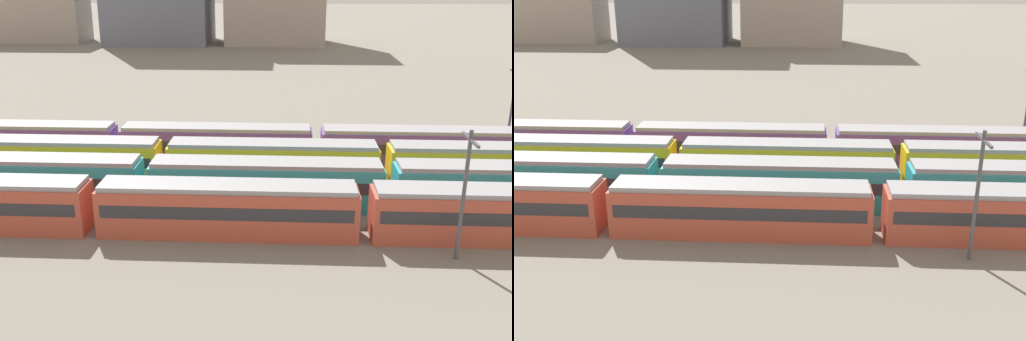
{
  "view_description": "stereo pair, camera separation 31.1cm",
  "coord_description": "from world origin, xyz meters",
  "views": [
    {
      "loc": [
        21.7,
        -36.94,
        17.53
      ],
      "look_at": [
        19.3,
        7.8,
        2.04
      ],
      "focal_mm": 40.52,
      "sensor_mm": 36.0,
      "label": 1
    },
    {
      "loc": [
        22.01,
        -36.92,
        17.53
      ],
      "look_at": [
        19.3,
        7.8,
        2.04
      ],
      "focal_mm": 40.52,
      "sensor_mm": 36.0,
      "label": 2
    }
  ],
  "objects": [
    {
      "name": "catenary_pole_0",
      "position": [
        32.79,
        -3.0,
        4.81
      ],
      "size": [
        0.24,
        3.2,
        8.58
      ],
      "color": "#4C4C51",
      "rests_on": "ground_plane"
    },
    {
      "name": "ground_plane",
      "position": [
        0.0,
        7.8,
        0.0
      ],
      "size": [
        600.0,
        600.0,
        0.0
      ],
      "primitive_type": "plane",
      "color": "slate"
    },
    {
      "name": "train_track_2",
      "position": [
        30.04,
        10.4,
        1.9
      ],
      "size": [
        74.7,
        3.06,
        3.75
      ],
      "color": "yellow",
      "rests_on": "ground_plane"
    },
    {
      "name": "train_track_1",
      "position": [
        20.21,
        5.2,
        1.9
      ],
      "size": [
        55.8,
        3.06,
        3.75
      ],
      "color": "teal",
      "rests_on": "ground_plane"
    },
    {
      "name": "train_track_3",
      "position": [
        34.04,
        15.6,
        1.9
      ],
      "size": [
        93.6,
        3.06,
        3.75
      ],
      "color": "#6B429E",
      "rests_on": "ground_plane"
    },
    {
      "name": "distant_building_0",
      "position": [
        -45.48,
        114.52,
        9.52
      ],
      "size": [
        29.05,
        12.47,
        19.04
      ],
      "primitive_type": "cube",
      "color": "#A89989",
      "rests_on": "ground_plane"
    },
    {
      "name": "catenary_pole_1",
      "position": [
        43.32,
        18.56,
        5.1
      ],
      "size": [
        0.24,
        3.2,
        9.14
      ],
      "color": "#4C4C51",
      "rests_on": "ground_plane"
    }
  ]
}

